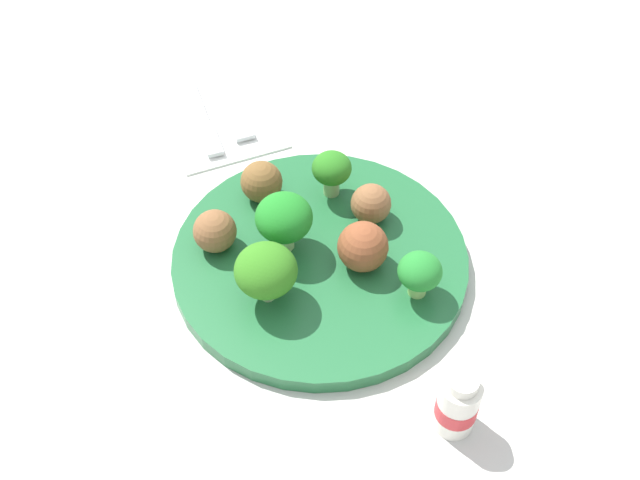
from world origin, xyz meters
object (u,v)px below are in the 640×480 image
fork (233,111)px  knife (203,118)px  broccoli_floret_front_right (420,272)px  yogurt_bottle (457,404)px  broccoli_floret_mid_left (284,219)px  meatball_back_right (363,247)px  meatball_near_rim (371,204)px  meatball_front_right (215,231)px  meatball_center (262,182)px  broccoli_floret_back_right (266,271)px  napkin (217,114)px  broccoli_floret_center (332,170)px  plate (320,259)px

fork → knife: bearing=-89.1°
broccoli_floret_front_right → yogurt_bottle: 0.12m
yogurt_bottle → broccoli_floret_mid_left: bearing=-162.1°
broccoli_floret_mid_left → meatball_back_right: size_ratio=1.29×
meatball_near_rim → yogurt_bottle: bearing=-5.3°
meatball_front_right → knife: (-0.20, 0.04, -0.03)m
meatball_back_right → knife: bearing=-162.7°
meatball_back_right → meatball_front_right: bearing=-119.8°
broccoli_floret_mid_left → broccoli_floret_front_right: (0.09, 0.09, -0.01)m
meatball_center → broccoli_floret_back_right: bearing=-15.7°
meatball_near_rim → napkin: meatball_near_rim is taller
broccoli_floret_center → fork: broccoli_floret_center is taller
meatball_center → yogurt_bottle: size_ratio=0.62×
meatball_front_right → knife: size_ratio=0.28×
broccoli_floret_mid_left → yogurt_bottle: bearing=17.9°
broccoli_floret_center → meatball_center: 0.07m
broccoli_floret_center → knife: 0.20m
broccoli_floret_mid_left → broccoli_floret_front_right: size_ratio=1.33×
knife → meatball_back_right: bearing=17.3°
broccoli_floret_mid_left → meatball_near_rim: size_ratio=1.55×
yogurt_bottle → fork: bearing=-172.6°
plate → meatball_front_right: 0.10m
meatball_center → plate: bearing=16.6°
plate → broccoli_floret_mid_left: broccoli_floret_mid_left is taller
broccoli_floret_center → fork: bearing=-162.4°
meatball_front_right → fork: size_ratio=0.34×
meatball_back_right → knife: meatball_back_right is taller
broccoli_floret_mid_left → meatball_back_right: bearing=52.8°
plate → broccoli_floret_center: (-0.07, 0.04, 0.04)m
meatball_back_right → napkin: 0.29m
broccoli_floret_center → knife: (-0.17, -0.09, -0.04)m
meatball_back_right → fork: size_ratio=0.39×
plate → yogurt_bottle: 0.20m
broccoli_floret_back_right → yogurt_bottle: broccoli_floret_back_right is taller
knife → yogurt_bottle: 0.45m
meatball_back_right → fork: (-0.27, -0.05, -0.03)m
meatball_near_rim → fork: meatball_near_rim is taller
meatball_center → yogurt_bottle: (0.29, 0.07, -0.01)m
broccoli_floret_front_right → fork: size_ratio=0.38×
broccoli_floret_mid_left → knife: (-0.22, -0.02, -0.05)m
plate → yogurt_bottle: bearing=12.2°
plate → meatball_near_rim: size_ratio=7.09×
broccoli_floret_back_right → meatball_back_right: size_ratio=1.27×
broccoli_floret_mid_left → yogurt_bottle: size_ratio=0.91×
meatball_near_rim → meatball_back_right: bearing=-30.6°
broccoli_floret_back_right → broccoli_floret_center: size_ratio=1.21×
meatball_front_right → yogurt_bottle: size_ratio=0.61×
plate → knife: bearing=-168.2°
meatball_front_right → napkin: bearing=164.9°
broccoli_floret_center → napkin: broccoli_floret_center is taller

